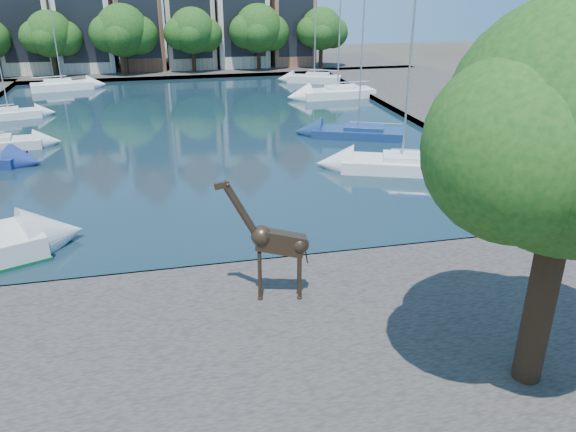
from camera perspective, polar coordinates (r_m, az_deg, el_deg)
ground at (r=23.37m, az=-5.81°, el=-5.73°), size 160.00×160.00×0.00m
water_basin at (r=45.82m, az=-9.66°, el=8.68°), size 38.00×50.00×0.08m
near_quay at (r=17.45m, az=-2.81°, el=-15.93°), size 50.00×14.00×0.50m
far_quay at (r=77.19m, az=-11.27°, el=14.54°), size 60.00×16.00×0.50m
right_quay at (r=53.17m, az=18.71°, el=10.02°), size 14.00×52.00×0.50m
townhouse_west_mid at (r=77.85m, az=-25.06°, el=18.93°), size 5.94×9.18×16.79m
townhouse_west_inner at (r=76.92m, az=-19.97°, el=18.97°), size 6.43×9.18×15.15m
townhouse_center at (r=76.44m, az=-14.95°, el=20.28°), size 5.44×9.18×16.93m
townhouse_east_inner at (r=76.56m, az=-10.14°, el=20.20°), size 5.94×9.18×15.79m
townhouse_east_mid at (r=77.17m, az=-5.01°, el=20.74°), size 6.43×9.18×16.65m
townhouse_east_end at (r=78.37m, az=0.03°, el=20.13°), size 5.44×9.18×14.43m
far_tree_west at (r=72.10m, az=-22.96°, el=16.53°), size 6.76×5.20×7.36m
far_tree_mid_west at (r=71.22m, az=-16.37°, el=17.49°), size 7.80×6.00×8.00m
far_tree_mid_east at (r=71.26m, az=-9.64°, el=17.93°), size 7.02×5.40×7.52m
far_tree_east at (r=72.17m, az=-2.96°, el=18.35°), size 7.54×5.80×7.84m
far_tree_far_east at (r=73.96m, az=3.48°, el=18.33°), size 6.76×5.20×7.36m
giraffe_statue at (r=19.63m, az=-1.47°, el=-2.64°), size 3.13×0.87×4.48m
sailboat_left_d at (r=53.99m, az=-26.49°, el=9.36°), size 5.40×2.81×7.55m
sailboat_left_e at (r=66.04m, az=-21.98°, el=12.34°), size 6.57×3.38×11.94m
sailboat_right_a at (r=35.59m, az=11.48°, el=5.37°), size 7.80×5.02×10.55m
sailboat_right_b at (r=42.92m, az=7.13°, el=8.55°), size 7.12×4.75×9.69m
sailboat_right_c at (r=57.57m, az=5.05°, el=12.51°), size 7.39×2.92×11.29m
sailboat_right_d at (r=65.95m, az=2.69°, el=13.90°), size 6.31×4.26×9.58m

